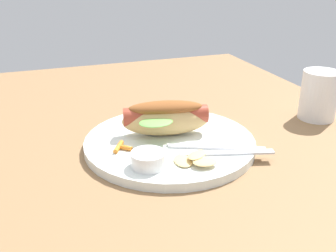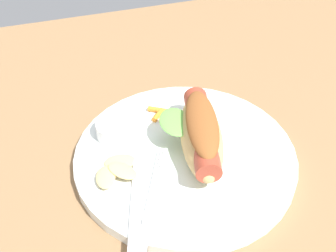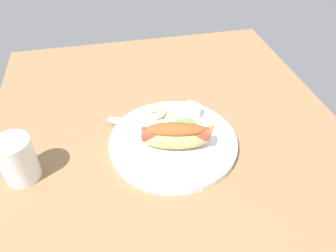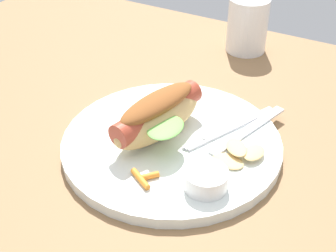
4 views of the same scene
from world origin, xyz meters
The scene contains 8 objects.
ground_plane centered at (0.00, 0.00, -0.90)cm, with size 120.00×90.00×1.80cm, color olive.
plate centered at (3.13, -0.29, 0.80)cm, with size 30.74×30.74×1.60cm, color white.
hot_dog centered at (1.00, 0.13, 4.99)cm, with size 9.43×16.76×6.41cm.
sauce_ramekin centered at (11.55, -6.55, 2.82)cm, with size 5.46×5.46×2.44cm, color white.
fork centered at (9.62, 6.64, 1.80)cm, with size 7.92×15.51×0.40cm.
knife centered at (11.78, 7.05, 1.78)cm, with size 15.87×1.40×0.36cm, color silver.
chips_pile centered at (12.86, 0.64, 2.25)cm, with size 6.29×6.49×1.44cm.
carrot_garnish centered at (4.31, -9.21, 2.00)cm, with size 3.71×3.46×0.80cm.
Camera 2 is at (18.41, 43.98, 49.01)cm, focal length 51.41 mm.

